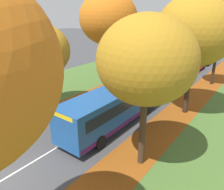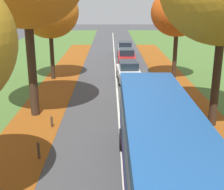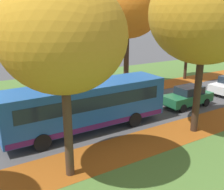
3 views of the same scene
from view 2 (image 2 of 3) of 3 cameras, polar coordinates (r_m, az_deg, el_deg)
name	(u,v)px [view 2 (image 2 of 3)]	position (r m, az deg, el deg)	size (l,w,h in m)	color
leaf_litter_left	(32,127)	(17.01, -14.34, -5.69)	(2.80, 60.00, 0.00)	#8C4714
leaf_litter_right	(207,127)	(17.27, 16.94, -5.55)	(2.80, 60.00, 0.00)	#8C4714
road_centre_line	(117,94)	(22.15, 0.96, 0.27)	(0.12, 80.00, 0.01)	silver
tree_left_far	(50,12)	(25.93, -11.35, 14.66)	(4.61, 4.61, 7.52)	#382619
tree_right_far	(178,13)	(25.97, 11.89, 14.50)	(4.21, 4.21, 7.29)	#382619
bollard_fifth	(38,150)	(13.67, -13.30, -9.85)	(0.12, 0.12, 0.74)	#4C3823
bollard_sixth	(52,122)	(16.68, -10.97, -4.86)	(0.12, 0.12, 0.59)	#4C3823
bus	(160,143)	(11.05, 8.81, -8.68)	(2.71, 10.41, 2.98)	#1E5199
car_green_lead	(142,93)	(19.56, 5.44, 0.34)	(1.80, 4.21, 1.62)	#1E6038
car_white_following	(128,71)	(25.33, 3.03, 4.34)	(1.94, 4.28, 1.62)	silver
car_red_third_in_line	(127,57)	(31.60, 2.71, 6.96)	(1.88, 4.25, 1.62)	#B21919
car_grey_fourth_in_line	(125,49)	(36.86, 2.42, 8.46)	(1.85, 4.23, 1.62)	slate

